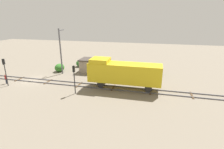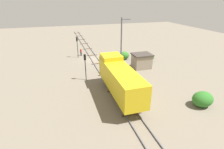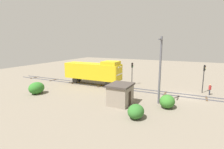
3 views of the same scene
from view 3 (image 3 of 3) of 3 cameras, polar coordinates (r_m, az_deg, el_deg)
name	(u,v)px [view 3 (image 3 of 3)]	position (r m, az deg, el deg)	size (l,w,h in m)	color
ground_plane	(185,96)	(29.10, 22.67, -6.52)	(105.73, 105.73, 0.00)	#756B5B
railway_track	(185,96)	(29.08, 22.68, -6.38)	(2.40, 70.49, 0.16)	#595960
locomotive	(93,71)	(33.32, -6.07, 1.22)	(2.90, 11.60, 4.60)	gold
traffic_signal_near	(204,74)	(31.55, 27.81, 0.22)	(0.32, 0.34, 4.55)	#262628
traffic_signal_mid	(132,70)	(33.54, 6.60, 1.60)	(0.32, 0.34, 4.27)	#262628
worker_near_track	(210,89)	(31.24, 29.33, -4.04)	(0.38, 0.38, 1.70)	#262B38
catenary_mast	(160,69)	(23.49, 15.40, 1.71)	(1.94, 0.28, 8.85)	#595960
relay_hut	(120,94)	(23.16, 2.78, -6.37)	(3.50, 2.90, 2.74)	gray
bush_near	(167,101)	(23.12, 17.57, -8.37)	(2.26, 1.85, 1.65)	#327026
bush_mid	(136,111)	(19.35, 7.79, -11.86)	(2.13, 1.74, 1.55)	#2C6626
bush_far	(37,88)	(30.30, -23.42, -4.08)	(2.58, 2.11, 1.88)	#2D6F26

